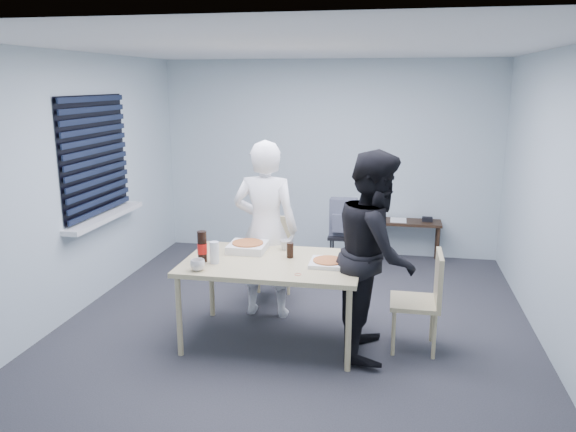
% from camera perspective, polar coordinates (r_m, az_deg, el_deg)
% --- Properties ---
extents(room, '(5.00, 5.00, 5.00)m').
position_cam_1_polar(room, '(6.27, -18.71, 4.84)').
color(room, '#2B2C31').
rests_on(room, ground).
extents(dining_table, '(1.56, 0.99, 0.76)m').
position_cam_1_polar(dining_table, '(5.01, -1.60, -5.22)').
color(dining_table, '#C6B683').
rests_on(dining_table, ground).
extents(chair_far, '(0.42, 0.42, 0.89)m').
position_cam_1_polar(chair_far, '(6.09, -1.66, -3.65)').
color(chair_far, '#C6B683').
rests_on(chair_far, ground).
extents(chair_right, '(0.42, 0.42, 0.89)m').
position_cam_1_polar(chair_right, '(5.05, 13.77, -7.74)').
color(chair_right, '#C6B683').
rests_on(chair_right, ground).
extents(person_white, '(0.65, 0.42, 1.77)m').
position_cam_1_polar(person_white, '(5.54, -2.29, -1.39)').
color(person_white, white).
rests_on(person_white, ground).
extents(person_black, '(0.47, 0.86, 1.77)m').
position_cam_1_polar(person_black, '(4.83, 8.89, -3.82)').
color(person_black, black).
rests_on(person_black, ground).
extents(side_table, '(0.80, 0.36, 0.54)m').
position_cam_1_polar(side_table, '(7.51, 12.26, -1.11)').
color(side_table, '#342016').
rests_on(side_table, ground).
extents(stool, '(0.34, 0.34, 0.47)m').
position_cam_1_polar(stool, '(6.96, 5.56, -2.78)').
color(stool, black).
rests_on(stool, ground).
extents(backpack, '(0.32, 0.24, 0.45)m').
position_cam_1_polar(backpack, '(6.86, 5.61, -0.15)').
color(backpack, slate).
rests_on(backpack, stool).
extents(pizza_box_a, '(0.34, 0.34, 0.09)m').
position_cam_1_polar(pizza_box_a, '(5.28, -4.11, -3.13)').
color(pizza_box_a, white).
rests_on(pizza_box_a, dining_table).
extents(pizza_box_b, '(0.31, 0.31, 0.04)m').
position_cam_1_polar(pizza_box_b, '(4.89, 4.12, -4.72)').
color(pizza_box_b, white).
rests_on(pizza_box_b, dining_table).
extents(mug_a, '(0.17, 0.17, 0.10)m').
position_cam_1_polar(mug_a, '(4.79, -9.17, -4.93)').
color(mug_a, silver).
rests_on(mug_a, dining_table).
extents(mug_b, '(0.10, 0.10, 0.09)m').
position_cam_1_polar(mug_b, '(5.30, -0.29, -2.96)').
color(mug_b, silver).
rests_on(mug_b, dining_table).
extents(cola_glass, '(0.07, 0.07, 0.14)m').
position_cam_1_polar(cola_glass, '(5.06, 0.22, -3.51)').
color(cola_glass, black).
rests_on(cola_glass, dining_table).
extents(soda_bottle, '(0.09, 0.09, 0.28)m').
position_cam_1_polar(soda_bottle, '(4.99, -8.71, -3.14)').
color(soda_bottle, black).
rests_on(soda_bottle, dining_table).
extents(plastic_cups, '(0.10, 0.10, 0.19)m').
position_cam_1_polar(plastic_cups, '(4.94, -7.48, -3.70)').
color(plastic_cups, silver).
rests_on(plastic_cups, dining_table).
extents(rubber_band, '(0.07, 0.07, 0.00)m').
position_cam_1_polar(rubber_band, '(4.64, 1.01, -5.96)').
color(rubber_band, red).
rests_on(rubber_band, dining_table).
extents(papers, '(0.28, 0.33, 0.00)m').
position_cam_1_polar(papers, '(7.50, 11.14, -0.41)').
color(papers, white).
rests_on(papers, side_table).
extents(black_box, '(0.15, 0.12, 0.06)m').
position_cam_1_polar(black_box, '(7.52, 13.97, -0.33)').
color(black_box, black).
rests_on(black_box, side_table).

